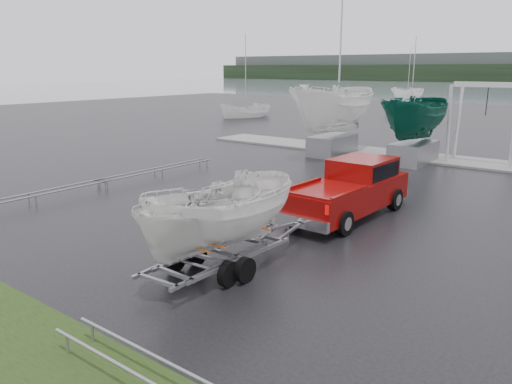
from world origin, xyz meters
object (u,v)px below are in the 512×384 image
pickup_truck (352,187)px  trailer_hitched (224,157)px  boat_hoist (486,112)px  trailer_parked (204,172)px

pickup_truck → trailer_hitched: size_ratio=1.07×
pickup_truck → trailer_hitched: (-0.18, -6.23, 1.86)m
pickup_truck → boat_hoist: (1.08, 12.12, 1.71)m
trailer_hitched → trailer_parked: trailer_hitched is taller
trailer_hitched → boat_hoist: (1.26, 18.36, -0.15)m
trailer_hitched → boat_hoist: size_ratio=1.26×
pickup_truck → trailer_parked: 6.90m
pickup_truck → trailer_hitched: 6.51m
trailer_parked → boat_hoist: size_ratio=1.12×
trailer_parked → boat_hoist: 18.89m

